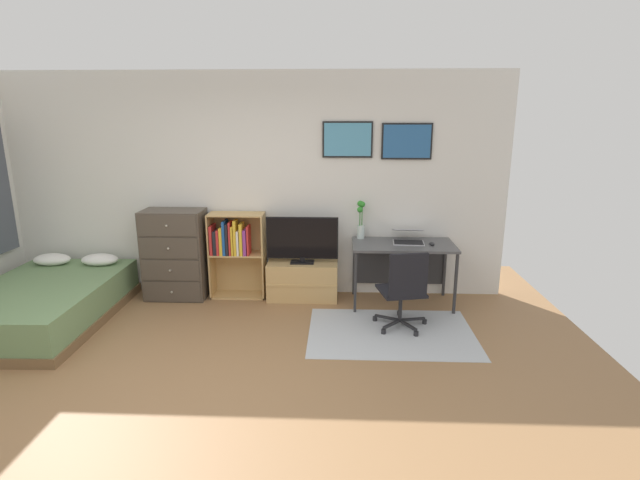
# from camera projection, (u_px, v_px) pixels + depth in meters

# --- Properties ---
(ground_plane) EXTENTS (7.20, 7.20, 0.00)m
(ground_plane) POSITION_uv_depth(u_px,v_px,m) (207.00, 395.00, 3.86)
(ground_plane) COLOR #936B44
(wall_back_with_posters) EXTENTS (6.12, 0.09, 2.70)m
(wall_back_with_posters) POSITION_uv_depth(u_px,v_px,m) (256.00, 185.00, 5.88)
(wall_back_with_posters) COLOR silver
(wall_back_with_posters) RESTS_ON ground_plane
(area_rug) EXTENTS (1.70, 1.20, 0.01)m
(area_rug) POSITION_uv_depth(u_px,v_px,m) (391.00, 332.00, 4.98)
(area_rug) COLOR #B2B7BC
(area_rug) RESTS_ON ground_plane
(bed) EXTENTS (1.39, 2.07, 0.55)m
(bed) POSITION_uv_depth(u_px,v_px,m) (44.00, 303.00, 5.21)
(bed) COLOR brown
(bed) RESTS_ON ground_plane
(dresser) EXTENTS (0.73, 0.46, 1.09)m
(dresser) POSITION_uv_depth(u_px,v_px,m) (175.00, 254.00, 5.85)
(dresser) COLOR #4C4238
(dresser) RESTS_ON ground_plane
(bookshelf) EXTENTS (0.67, 0.30, 1.05)m
(bookshelf) POSITION_uv_depth(u_px,v_px,m) (234.00, 247.00, 5.86)
(bookshelf) COLOR tan
(bookshelf) RESTS_ON ground_plane
(tv_stand) EXTENTS (0.85, 0.41, 0.46)m
(tv_stand) POSITION_uv_depth(u_px,v_px,m) (303.00, 280.00, 5.88)
(tv_stand) COLOR tan
(tv_stand) RESTS_ON ground_plane
(television) EXTENTS (0.86, 0.16, 0.56)m
(television) POSITION_uv_depth(u_px,v_px,m) (302.00, 240.00, 5.73)
(television) COLOR black
(television) RESTS_ON tv_stand
(desk) EXTENTS (1.18, 0.65, 0.74)m
(desk) POSITION_uv_depth(u_px,v_px,m) (402.00, 252.00, 5.70)
(desk) COLOR #4C4C4F
(desk) RESTS_ON ground_plane
(office_chair) EXTENTS (0.58, 0.57, 0.86)m
(office_chair) POSITION_uv_depth(u_px,v_px,m) (404.00, 288.00, 4.95)
(office_chair) COLOR #232326
(office_chair) RESTS_ON ground_plane
(laptop) EXTENTS (0.38, 0.41, 0.16)m
(laptop) POSITION_uv_depth(u_px,v_px,m) (408.00, 237.00, 5.66)
(laptop) COLOR #B7B7BC
(laptop) RESTS_ON desk
(computer_mouse) EXTENTS (0.06, 0.10, 0.03)m
(computer_mouse) POSITION_uv_depth(u_px,v_px,m) (432.00, 244.00, 5.53)
(computer_mouse) COLOR #262628
(computer_mouse) RESTS_ON desk
(bamboo_vase) EXTENTS (0.10, 0.10, 0.46)m
(bamboo_vase) POSITION_uv_depth(u_px,v_px,m) (361.00, 220.00, 5.78)
(bamboo_vase) COLOR silver
(bamboo_vase) RESTS_ON desk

